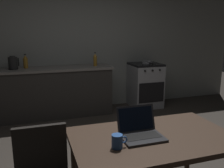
{
  "coord_description": "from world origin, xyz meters",
  "views": [
    {
      "loc": [
        -0.93,
        -2.4,
        1.57
      ],
      "look_at": [
        0.11,
        0.8,
        0.83
      ],
      "focal_mm": 39.15,
      "sensor_mm": 36.0,
      "label": 1
    }
  ],
  "objects": [
    {
      "name": "kitchen_counter",
      "position": [
        -0.6,
        2.11,
        0.45
      ],
      "size": [
        2.16,
        0.64,
        0.91
      ],
      "color": "#282623",
      "rests_on": "ground_plane"
    },
    {
      "name": "coffee_mug",
      "position": [
        -0.4,
        -0.9,
        0.81
      ],
      "size": [
        0.12,
        0.08,
        0.1
      ],
      "color": "#264C8C",
      "rests_on": "dining_table"
    },
    {
      "name": "bottle_b",
      "position": [
        -1.06,
        2.19,
        1.02
      ],
      "size": [
        0.08,
        0.08,
        0.25
      ],
      "color": "#8C601E",
      "rests_on": "kitchen_counter"
    },
    {
      "name": "stove_oven",
      "position": [
        1.27,
        2.11,
        0.45
      ],
      "size": [
        0.6,
        0.62,
        0.91
      ],
      "color": "gray",
      "rests_on": "ground_plane"
    },
    {
      "name": "bottle",
      "position": [
        0.19,
        2.06,
        1.03
      ],
      "size": [
        0.07,
        0.07,
        0.26
      ],
      "color": "#8C601E",
      "rests_on": "kitchen_counter"
    },
    {
      "name": "electric_kettle",
      "position": [
        -1.26,
        2.11,
        1.02
      ],
      "size": [
        0.18,
        0.16,
        0.23
      ],
      "color": "black",
      "rests_on": "kitchen_counter"
    },
    {
      "name": "laptop",
      "position": [
        -0.17,
        -0.78,
        0.8
      ],
      "size": [
        0.32,
        0.28,
        0.22
      ],
      "rotation": [
        0.0,
        0.0,
        0.12
      ],
      "color": "#232326",
      "rests_on": "dining_table"
    },
    {
      "name": "ground_plane",
      "position": [
        0.0,
        0.0,
        0.0
      ],
      "size": [
        12.0,
        12.0,
        0.0
      ],
      "primitive_type": "plane",
      "color": "#2D2823"
    },
    {
      "name": "back_wall",
      "position": [
        0.3,
        2.46,
        1.39
      ],
      "size": [
        6.4,
        0.1,
        2.79
      ],
      "primitive_type": "cube",
      "color": "gray",
      "rests_on": "ground_plane"
    },
    {
      "name": "frying_pan",
      "position": [
        1.29,
        2.08,
        0.93
      ],
      "size": [
        0.22,
        0.39,
        0.05
      ],
      "color": "gray",
      "rests_on": "stove_oven"
    },
    {
      "name": "dining_table",
      "position": [
        -0.07,
        -0.8,
        0.68
      ],
      "size": [
        1.28,
        0.78,
        0.76
      ],
      "color": "#332319",
      "rests_on": "ground_plane"
    }
  ]
}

